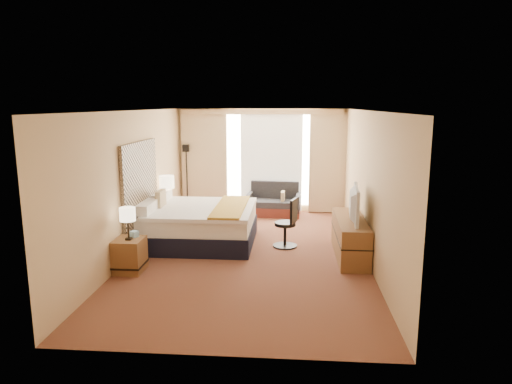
# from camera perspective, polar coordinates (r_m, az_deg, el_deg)

# --- Properties ---
(floor) EXTENTS (4.20, 7.00, 0.02)m
(floor) POSITION_cam_1_polar(r_m,az_deg,el_deg) (8.49, -0.88, -7.69)
(floor) COLOR maroon
(floor) RESTS_ON ground
(ceiling) EXTENTS (4.20, 7.00, 0.02)m
(ceiling) POSITION_cam_1_polar(r_m,az_deg,el_deg) (8.04, -0.94, 10.15)
(ceiling) COLOR beige
(ceiling) RESTS_ON wall_back
(wall_back) EXTENTS (4.20, 0.02, 2.60)m
(wall_back) POSITION_cam_1_polar(r_m,az_deg,el_deg) (11.62, 0.71, 3.96)
(wall_back) COLOR #D4B081
(wall_back) RESTS_ON ground
(wall_front) EXTENTS (4.20, 0.02, 2.60)m
(wall_front) POSITION_cam_1_polar(r_m,az_deg,el_deg) (4.78, -4.86, -6.25)
(wall_front) COLOR #D4B081
(wall_front) RESTS_ON ground
(wall_left) EXTENTS (0.02, 7.00, 2.60)m
(wall_left) POSITION_cam_1_polar(r_m,az_deg,el_deg) (8.62, -14.95, 1.14)
(wall_left) COLOR #D4B081
(wall_left) RESTS_ON ground
(wall_right) EXTENTS (0.02, 7.00, 2.60)m
(wall_right) POSITION_cam_1_polar(r_m,az_deg,el_deg) (8.24, 13.79, 0.76)
(wall_right) COLOR #D4B081
(wall_right) RESTS_ON ground
(headboard) EXTENTS (0.06, 1.85, 1.50)m
(headboard) POSITION_cam_1_polar(r_m,az_deg,el_deg) (8.80, -14.27, 1.23)
(headboard) COLOR black
(headboard) RESTS_ON wall_left
(nightstand_left) EXTENTS (0.45, 0.52, 0.55)m
(nightstand_left) POSITION_cam_1_polar(r_m,az_deg,el_deg) (7.83, -15.52, -7.61)
(nightstand_left) COLOR brown
(nightstand_left) RESTS_ON floor
(nightstand_right) EXTENTS (0.45, 0.52, 0.55)m
(nightstand_right) POSITION_cam_1_polar(r_m,az_deg,el_deg) (10.11, -10.73, -3.20)
(nightstand_right) COLOR brown
(nightstand_right) RESTS_ON floor
(media_dresser) EXTENTS (0.50, 1.80, 0.70)m
(media_dresser) POSITION_cam_1_polar(r_m,az_deg,el_deg) (8.42, 11.67, -5.58)
(media_dresser) COLOR brown
(media_dresser) RESTS_ON floor
(window) EXTENTS (2.30, 0.02, 2.30)m
(window) POSITION_cam_1_polar(r_m,az_deg,el_deg) (11.57, 1.94, 4.03)
(window) COLOR white
(window) RESTS_ON wall_back
(curtains) EXTENTS (4.12, 0.19, 2.56)m
(curtains) POSITION_cam_1_polar(r_m,az_deg,el_deg) (11.49, 0.66, 4.43)
(curtains) COLOR beige
(curtains) RESTS_ON floor
(bed) EXTENTS (2.16, 1.97, 1.05)m
(bed) POSITION_cam_1_polar(r_m,az_deg,el_deg) (9.10, -7.22, -3.98)
(bed) COLOR black
(bed) RESTS_ON floor
(loveseat) EXTENTS (1.35, 0.78, 0.81)m
(loveseat) POSITION_cam_1_polar(r_m,az_deg,el_deg) (11.32, 2.25, -1.53)
(loveseat) COLOR maroon
(loveseat) RESTS_ON floor
(floor_lamp) EXTENTS (0.22, 0.22, 1.71)m
(floor_lamp) POSITION_cam_1_polar(r_m,az_deg,el_deg) (11.71, -8.69, 3.44)
(floor_lamp) COLOR black
(floor_lamp) RESTS_ON floor
(desk_chair) EXTENTS (0.46, 0.46, 0.95)m
(desk_chair) POSITION_cam_1_polar(r_m,az_deg,el_deg) (8.78, 3.98, -4.20)
(desk_chair) COLOR black
(desk_chair) RESTS_ON floor
(lamp_left) EXTENTS (0.25, 0.25, 0.54)m
(lamp_left) POSITION_cam_1_polar(r_m,az_deg,el_deg) (7.59, -15.77, -2.78)
(lamp_left) COLOR black
(lamp_left) RESTS_ON nightstand_left
(lamp_right) EXTENTS (0.31, 0.31, 0.66)m
(lamp_right) POSITION_cam_1_polar(r_m,az_deg,el_deg) (9.93, -11.10, 1.16)
(lamp_right) COLOR black
(lamp_right) RESTS_ON nightstand_right
(tissue_box) EXTENTS (0.15, 0.15, 0.10)m
(tissue_box) POSITION_cam_1_polar(r_m,az_deg,el_deg) (7.82, -14.99, -5.10)
(tissue_box) COLOR #8CBED9
(tissue_box) RESTS_ON nightstand_left
(telephone) EXTENTS (0.22, 0.19, 0.08)m
(telephone) POSITION_cam_1_polar(r_m,az_deg,el_deg) (10.20, -10.57, -1.26)
(telephone) COLOR black
(telephone) RESTS_ON nightstand_right
(television) EXTENTS (0.24, 1.07, 0.61)m
(television) POSITION_cam_1_polar(r_m,az_deg,el_deg) (8.08, 11.65, -1.46)
(television) COLOR black
(television) RESTS_ON media_dresser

